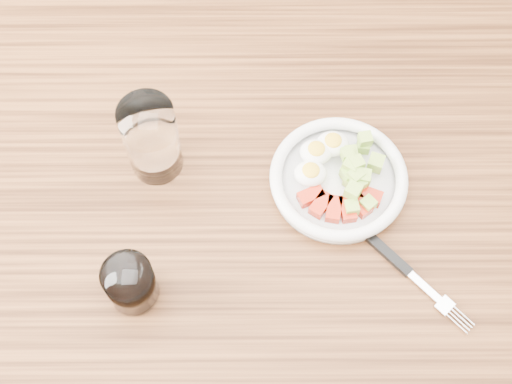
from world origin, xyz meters
The scene contains 6 objects.
ground centered at (0.00, 0.00, 0.00)m, with size 4.00×4.00×0.00m, color brown.
dining_table centered at (0.00, 0.00, 0.67)m, with size 1.50×0.90×0.77m.
bowl centered at (0.10, 0.04, 0.79)m, with size 0.19×0.19×0.05m.
fork centered at (0.17, -0.08, 0.77)m, with size 0.14×0.15×0.01m.
water_glass centered at (-0.15, 0.07, 0.84)m, with size 0.07×0.07×0.13m, color white.
coffee_glass centered at (-0.17, -0.12, 0.81)m, with size 0.06×0.06×0.07m.
Camera 1 is at (-0.01, -0.40, 1.65)m, focal length 50.00 mm.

